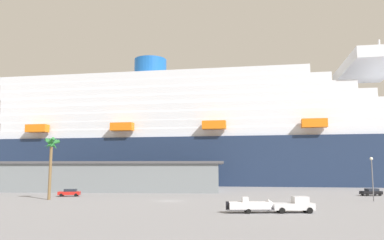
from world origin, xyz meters
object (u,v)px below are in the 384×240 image
Objects in this scene: small_boat_on_trailer at (254,206)px; palm_tree at (51,151)px; street_lamp at (372,172)px; pickup_truck at (295,205)px; parked_car_red_hatchback at (70,192)px; cruise_ship at (215,140)px; parked_car_black_coupe at (371,192)px.

small_boat_on_trailer is 43.01m from palm_tree.
palm_tree is at bearing 179.23° from street_lamp.
street_lamp is (23.96, 19.36, 4.28)m from small_boat_on_trailer.
pickup_truck reaches higher than parked_car_red_hatchback.
parked_car_red_hatchback is at bearing 145.72° from pickup_truck.
palm_tree is 12.38m from parked_car_red_hatchback.
cruise_ship is at bearing 95.83° from pickup_truck.
street_lamp is (18.36, 18.83, 4.20)m from pickup_truck.
street_lamp is 16.40m from parked_car_black_coupe.
cruise_ship is at bearing 110.50° from street_lamp.
palm_tree is 1.49× the size of street_lamp.
small_boat_on_trailer is 45.16m from parked_car_black_coupe.
pickup_truck is 1.18× the size of parked_car_red_hatchback.
pickup_truck is at bearing -134.28° from street_lamp.
pickup_truck is (9.54, -93.48, -15.90)m from cruise_ship.
palm_tree is (-42.63, 19.65, 8.32)m from pickup_truck.
street_lamp is at bearing -69.50° from cruise_ship.
parked_car_red_hatchback is 1.02× the size of parked_car_black_coupe.
cruise_ship reaches higher than pickup_truck.
palm_tree reaches higher than pickup_truck.
parked_car_black_coupe is (33.53, -59.89, -16.11)m from cruise_ship.
palm_tree is 2.52× the size of parked_car_black_coupe.
small_boat_on_trailer is (-5.59, -0.53, -0.08)m from pickup_truck.
cruise_ship reaches higher than small_boat_on_trailer.
palm_tree reaches higher than street_lamp.
parked_car_red_hatchback and parked_car_black_coupe have the same top height.
palm_tree is at bearing -114.14° from cruise_ship.
small_boat_on_trailer reaches higher than parked_car_black_coupe.
street_lamp is at bearing 45.72° from pickup_truck.
small_boat_on_trailer is at bearing -141.06° from street_lamp.
parked_car_black_coupe is at bearing 54.46° from pickup_truck.
parked_car_black_coupe is at bearing 49.07° from small_boat_on_trailer.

